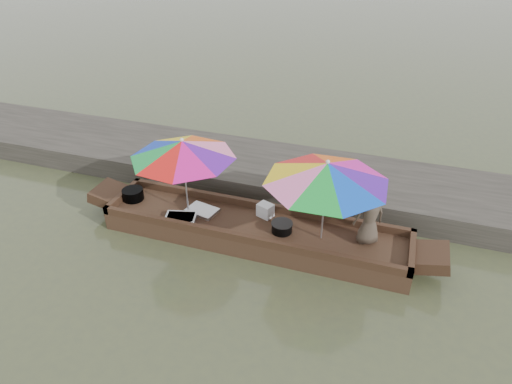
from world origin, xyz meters
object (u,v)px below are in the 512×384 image
(charcoal_grill, at_px, (282,228))
(boat_hull, at_px, (254,232))
(cooking_pot, at_px, (133,194))
(umbrella_stern, at_px, (324,201))
(supply_bag, at_px, (265,210))
(tray_scallop, at_px, (202,210))
(umbrella_bow, at_px, (185,177))
(tray_crayfish, at_px, (181,218))
(vendor, at_px, (370,216))

(charcoal_grill, bearing_deg, boat_hull, 175.33)
(boat_hull, xyz_separation_m, cooking_pot, (-2.60, 0.06, 0.28))
(umbrella_stern, bearing_deg, supply_bag, 163.69)
(tray_scallop, xyz_separation_m, supply_bag, (1.20, 0.25, 0.10))
(cooking_pot, bearing_deg, charcoal_grill, -1.89)
(cooking_pot, xyz_separation_m, umbrella_bow, (1.25, -0.06, 0.67))
(tray_crayfish, bearing_deg, boat_hull, 13.03)
(umbrella_bow, bearing_deg, boat_hull, 0.00)
(boat_hull, distance_m, vendor, 2.15)
(tray_scallop, bearing_deg, tray_crayfish, -123.37)
(boat_hull, height_order, supply_bag, supply_bag)
(tray_scallop, relative_size, umbrella_bow, 0.30)
(tray_scallop, relative_size, vendor, 0.54)
(boat_hull, xyz_separation_m, tray_scallop, (-1.09, 0.08, 0.21))
(supply_bag, xyz_separation_m, umbrella_bow, (-1.46, -0.34, 0.65))
(umbrella_bow, bearing_deg, supply_bag, 12.96)
(cooking_pot, distance_m, umbrella_stern, 3.91)
(boat_hull, height_order, tray_scallop, tray_scallop)
(boat_hull, height_order, charcoal_grill, charcoal_grill)
(tray_scallop, bearing_deg, cooking_pot, -179.19)
(tray_crayfish, height_order, umbrella_stern, umbrella_stern)
(umbrella_bow, xyz_separation_m, umbrella_stern, (2.60, 0.00, 0.00))
(tray_crayfish, relative_size, vendor, 0.54)
(charcoal_grill, height_order, vendor, vendor)
(boat_hull, bearing_deg, supply_bag, 72.23)
(supply_bag, bearing_deg, tray_scallop, -168.02)
(cooking_pot, relative_size, umbrella_stern, 0.20)
(vendor, xyz_separation_m, umbrella_bow, (-3.37, -0.15, 0.24))
(vendor, bearing_deg, umbrella_stern, -17.76)
(vendor, bearing_deg, tray_crayfish, -21.25)
(boat_hull, xyz_separation_m, supply_bag, (0.11, 0.34, 0.30))
(vendor, bearing_deg, cooking_pot, -27.96)
(cooking_pot, xyz_separation_m, tray_crayfish, (1.25, -0.37, -0.06))
(cooking_pot, xyz_separation_m, tray_scallop, (1.51, 0.02, -0.08))
(tray_crayfish, bearing_deg, tray_scallop, 56.63)
(boat_hull, relative_size, cooking_pot, 13.66)
(tray_scallop, bearing_deg, charcoal_grill, -4.38)
(supply_bag, bearing_deg, boat_hull, -107.77)
(cooking_pot, bearing_deg, vendor, 1.18)
(cooking_pot, distance_m, umbrella_bow, 1.42)
(tray_scallop, bearing_deg, umbrella_bow, -162.55)
(charcoal_grill, relative_size, vendor, 0.34)
(charcoal_grill, distance_m, vendor, 1.56)
(cooking_pot, height_order, vendor, vendor)
(tray_crayfish, distance_m, tray_scallop, 0.47)
(tray_crayfish, xyz_separation_m, umbrella_bow, (0.00, 0.31, 0.73))
(boat_hull, relative_size, umbrella_stern, 2.68)
(boat_hull, xyz_separation_m, umbrella_stern, (1.25, 0.00, 0.95))
(boat_hull, bearing_deg, umbrella_stern, 0.00)
(boat_hull, relative_size, tray_scallop, 9.90)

